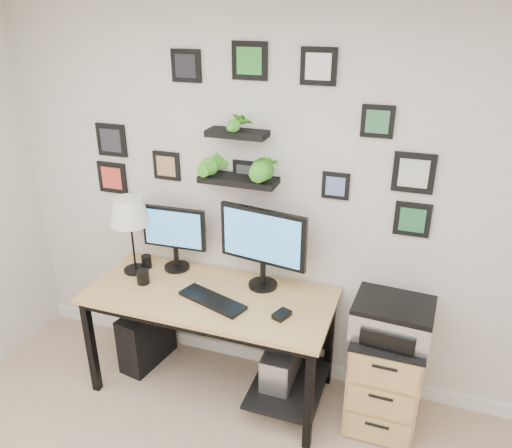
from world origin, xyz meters
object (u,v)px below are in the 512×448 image
at_px(monitor_left, 174,234).
at_px(table_lamp, 129,213).
at_px(desk, 217,308).
at_px(mug, 143,277).
at_px(pc_tower_black, 147,336).
at_px(file_cabinet, 385,375).
at_px(monitor_right, 263,242).
at_px(printer, 393,318).
at_px(pc_tower_grey, 282,372).

bearing_deg(monitor_left, table_lamp, -155.04).
distance_m(desk, mug, 0.54).
relative_size(desk, pc_tower_black, 3.68).
relative_size(monitor_left, file_cabinet, 0.70).
bearing_deg(table_lamp, mug, -43.37).
height_order(desk, monitor_left, monitor_left).
xyz_separation_m(desk, monitor_left, (-0.39, 0.20, 0.40)).
relative_size(monitor_right, pc_tower_black, 1.37).
bearing_deg(desk, monitor_right, 32.87).
xyz_separation_m(monitor_left, printer, (1.50, -0.16, -0.25)).
distance_m(desk, file_cabinet, 1.15).
xyz_separation_m(monitor_right, table_lamp, (-0.91, -0.09, 0.11)).
bearing_deg(monitor_left, pc_tower_black, -145.01).
bearing_deg(pc_tower_grey, desk, -178.50).
relative_size(pc_tower_grey, printer, 0.91).
relative_size(table_lamp, mug, 5.76).
bearing_deg(pc_tower_black, mug, -39.10).
bearing_deg(pc_tower_black, pc_tower_grey, 7.70).
distance_m(monitor_left, table_lamp, 0.33).
distance_m(mug, pc_tower_grey, 1.13).
height_order(monitor_right, printer, monitor_right).
xyz_separation_m(monitor_left, pc_tower_black, (-0.21, -0.15, -0.80)).
bearing_deg(printer, pc_tower_black, 179.68).
xyz_separation_m(desk, pc_tower_black, (-0.60, 0.05, -0.41)).
xyz_separation_m(pc_tower_grey, printer, (0.66, 0.03, 0.56)).
relative_size(mug, printer, 0.20).
bearing_deg(pc_tower_black, monitor_left, 44.86).
distance_m(pc_tower_black, pc_tower_grey, 1.05).
xyz_separation_m(desk, printer, (1.11, 0.04, 0.15)).
height_order(monitor_left, printer, monitor_left).
distance_m(monitor_right, pc_tower_grey, 0.90).
distance_m(desk, monitor_right, 0.55).
relative_size(pc_tower_black, file_cabinet, 0.65).
xyz_separation_m(desk, pc_tower_grey, (0.45, 0.01, -0.41)).
relative_size(table_lamp, pc_tower_black, 1.26).
xyz_separation_m(desk, mug, (-0.51, -0.05, 0.17)).
height_order(table_lamp, file_cabinet, table_lamp).
distance_m(monitor_left, file_cabinet, 1.66).
distance_m(monitor_left, pc_tower_black, 0.84).
height_order(desk, printer, printer).
height_order(mug, pc_tower_black, mug).
relative_size(desk, monitor_left, 3.44).
bearing_deg(desk, monitor_left, 153.17).
relative_size(table_lamp, printer, 1.16).
bearing_deg(file_cabinet, printer, -77.70).
bearing_deg(pc_tower_black, printer, 9.56).
bearing_deg(file_cabinet, monitor_left, 174.64).
xyz_separation_m(monitor_left, file_cabinet, (1.50, -0.14, -0.69)).
height_order(monitor_right, table_lamp, monitor_right).
xyz_separation_m(monitor_right, mug, (-0.77, -0.22, -0.28)).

